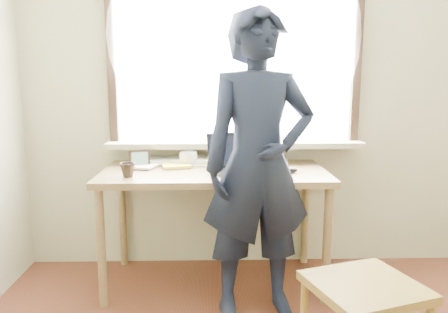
{
  "coord_description": "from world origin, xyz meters",
  "views": [
    {
      "loc": [
        -0.36,
        -1.23,
        1.39
      ],
      "look_at": [
        -0.31,
        0.95,
        1.01
      ],
      "focal_mm": 35.0,
      "sensor_mm": 36.0,
      "label": 1
    }
  ],
  "objects_px": {
    "desk": "(214,182)",
    "work_chair": "(364,298)",
    "mug_dark": "(128,170)",
    "person": "(259,165)",
    "laptop": "(237,162)",
    "mug_white": "(188,158)"
  },
  "relations": [
    {
      "from": "work_chair",
      "to": "person",
      "type": "xyz_separation_m",
      "value": [
        -0.43,
        0.64,
        0.5
      ]
    },
    {
      "from": "desk",
      "to": "mug_white",
      "type": "xyz_separation_m",
      "value": [
        -0.18,
        0.16,
        0.13
      ]
    },
    {
      "from": "desk",
      "to": "mug_white",
      "type": "distance_m",
      "value": 0.28
    },
    {
      "from": "laptop",
      "to": "desk",
      "type": "bearing_deg",
      "value": 168.27
    },
    {
      "from": "desk",
      "to": "mug_dark",
      "type": "distance_m",
      "value": 0.59
    },
    {
      "from": "desk",
      "to": "person",
      "type": "distance_m",
      "value": 0.49
    },
    {
      "from": "laptop",
      "to": "work_chair",
      "type": "height_order",
      "value": "laptop"
    },
    {
      "from": "laptop",
      "to": "mug_white",
      "type": "relative_size",
      "value": 3.46
    },
    {
      "from": "desk",
      "to": "person",
      "type": "xyz_separation_m",
      "value": [
        0.26,
        -0.37,
        0.18
      ]
    },
    {
      "from": "desk",
      "to": "work_chair",
      "type": "height_order",
      "value": "desk"
    },
    {
      "from": "laptop",
      "to": "mug_white",
      "type": "height_order",
      "value": "laptop"
    },
    {
      "from": "desk",
      "to": "laptop",
      "type": "bearing_deg",
      "value": -11.73
    },
    {
      "from": "mug_dark",
      "to": "person",
      "type": "height_order",
      "value": "person"
    },
    {
      "from": "mug_white",
      "to": "work_chair",
      "type": "bearing_deg",
      "value": -53.38
    },
    {
      "from": "laptop",
      "to": "person",
      "type": "height_order",
      "value": "person"
    },
    {
      "from": "mug_dark",
      "to": "work_chair",
      "type": "bearing_deg",
      "value": -33.37
    },
    {
      "from": "laptop",
      "to": "mug_dark",
      "type": "relative_size",
      "value": 4.6
    },
    {
      "from": "work_chair",
      "to": "mug_dark",
      "type": "bearing_deg",
      "value": 146.63
    },
    {
      "from": "work_chair",
      "to": "person",
      "type": "bearing_deg",
      "value": 123.99
    },
    {
      "from": "work_chair",
      "to": "person",
      "type": "distance_m",
      "value": 0.92
    },
    {
      "from": "work_chair",
      "to": "mug_white",
      "type": "bearing_deg",
      "value": 126.62
    },
    {
      "from": "mug_white",
      "to": "work_chair",
      "type": "distance_m",
      "value": 1.52
    }
  ]
}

